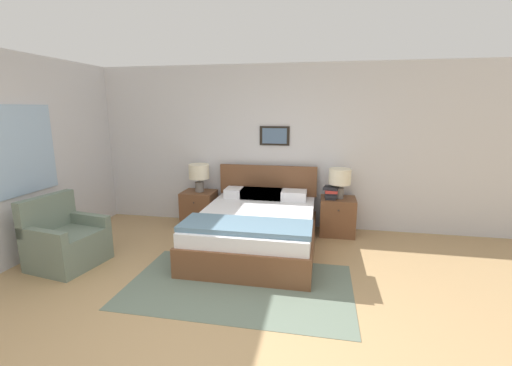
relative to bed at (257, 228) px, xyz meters
name	(u,v)px	position (x,y,z in m)	size (l,w,h in m)	color
ground_plane	(203,339)	(-0.08, -2.00, -0.30)	(16.00, 16.00, 0.00)	tan
wall_back	(264,147)	(-0.08, 1.08, 1.00)	(7.93, 0.09, 2.60)	silver
wall_left	(40,155)	(-2.87, -0.49, 1.00)	(0.08, 5.45, 2.60)	silver
area_rug_main	(239,285)	(0.01, -1.08, -0.29)	(2.45, 1.44, 0.01)	slate
bed	(257,228)	(0.00, 0.00, 0.00)	(1.58, 2.06, 1.02)	brown
armchair	(65,242)	(-2.23, -0.96, 0.00)	(0.81, 0.85, 0.87)	slate
nightstand_near_window	(199,208)	(-1.12, 0.77, -0.01)	(0.53, 0.48, 0.58)	brown
nightstand_by_door	(337,216)	(1.13, 0.77, -0.01)	(0.53, 0.48, 0.58)	brown
table_lamp_near_window	(199,173)	(-1.10, 0.77, 0.59)	(0.33, 0.33, 0.46)	slate
table_lamp_by_door	(340,178)	(1.13, 0.77, 0.59)	(0.33, 0.33, 0.46)	slate
book_thick_bottom	(331,197)	(1.01, 0.73, 0.29)	(0.16, 0.22, 0.03)	#232328
book_hardcover_middle	(331,195)	(1.01, 0.73, 0.33)	(0.18, 0.24, 0.04)	#232328
book_novel_upper	(331,193)	(1.01, 0.73, 0.37)	(0.18, 0.22, 0.03)	#232328
book_slim_near_top	(331,191)	(1.01, 0.73, 0.40)	(0.19, 0.27, 0.04)	#B7332D
book_paperback_top	(331,188)	(1.01, 0.73, 0.44)	(0.25, 0.24, 0.04)	#232328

